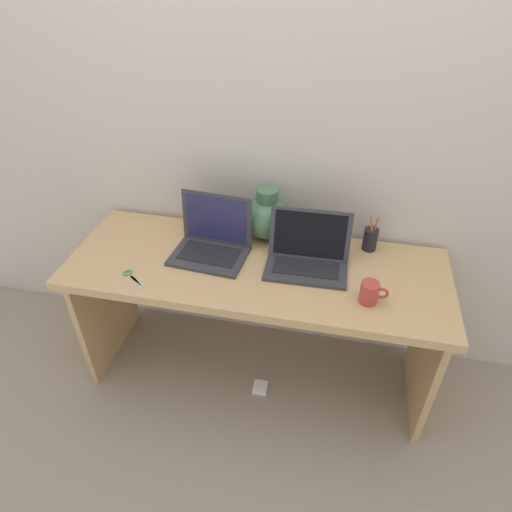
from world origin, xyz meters
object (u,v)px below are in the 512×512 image
(laptop_left, at_px, (213,238))
(coffee_mug, at_px, (370,293))
(scissors, at_px, (131,276))
(power_brick, at_px, (260,387))
(laptop_right, at_px, (308,252))
(green_vase, at_px, (267,217))
(pen_cup, at_px, (370,239))

(laptop_left, height_order, coffee_mug, laptop_left)
(scissors, bearing_deg, power_brick, 7.50)
(laptop_left, relative_size, coffee_mug, 3.09)
(laptop_right, bearing_deg, power_brick, -134.71)
(laptop_left, xyz_separation_m, green_vase, (0.21, 0.17, 0.04))
(scissors, height_order, power_brick, scissors)
(green_vase, distance_m, scissors, 0.66)
(laptop_left, distance_m, scissors, 0.39)
(scissors, distance_m, power_brick, 0.88)
(pen_cup, bearing_deg, green_vase, 178.50)
(laptop_left, relative_size, pen_cup, 1.86)
(power_brick, bearing_deg, pen_cup, 38.35)
(laptop_right, height_order, power_brick, laptop_right)
(laptop_left, bearing_deg, scissors, -138.47)
(green_vase, bearing_deg, power_brick, -82.49)
(laptop_right, relative_size, power_brick, 5.05)
(coffee_mug, distance_m, power_brick, 0.85)
(laptop_right, distance_m, scissors, 0.76)
(coffee_mug, bearing_deg, laptop_left, 163.55)
(laptop_right, height_order, scissors, laptop_right)
(scissors, bearing_deg, laptop_left, 41.53)
(laptop_right, bearing_deg, scissors, -161.27)
(laptop_right, xyz_separation_m, power_brick, (-0.17, -0.17, -0.75))
(green_vase, relative_size, pen_cup, 1.32)
(laptop_right, distance_m, coffee_mug, 0.33)
(power_brick, bearing_deg, laptop_left, 144.81)
(pen_cup, distance_m, scissors, 1.06)
(laptop_left, distance_m, green_vase, 0.27)
(power_brick, bearing_deg, scissors, -172.50)
(green_vase, relative_size, scissors, 1.86)
(laptop_right, xyz_separation_m, scissors, (-0.71, -0.24, -0.06))
(scissors, relative_size, power_brick, 1.88)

